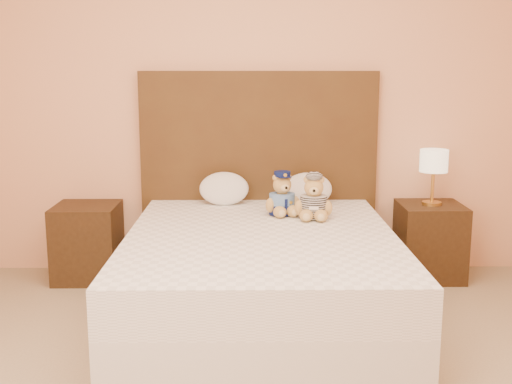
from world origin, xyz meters
TOP-DOWN VIEW (x-y plane):
  - room_walls at (0.00, 0.46)m, footprint 4.04×4.52m
  - bed at (0.00, 1.20)m, footprint 1.60×2.00m
  - headboard at (0.00, 2.21)m, footprint 1.75×0.08m
  - nightstand_left at (-1.25, 2.00)m, footprint 0.45×0.45m
  - nightstand_right at (1.25, 2.00)m, footprint 0.45×0.45m
  - lamp at (1.25, 2.00)m, footprint 0.20×0.20m
  - teddy_police at (0.15, 1.68)m, footprint 0.31×0.31m
  - teddy_prisoner at (0.35, 1.56)m, footprint 0.28×0.27m
  - pillow_left at (-0.25, 2.03)m, footprint 0.36×0.23m
  - pillow_right at (0.35, 2.03)m, footprint 0.35×0.23m

SIDE VIEW (x-z plane):
  - nightstand_left at x=-1.25m, z-range 0.00..0.55m
  - nightstand_right at x=1.25m, z-range 0.00..0.55m
  - bed at x=0.00m, z-range 0.00..0.55m
  - pillow_right at x=0.35m, z-range 0.55..0.80m
  - pillow_left at x=-0.25m, z-range 0.55..0.80m
  - teddy_prisoner at x=0.35m, z-range 0.55..0.84m
  - teddy_police at x=0.15m, z-range 0.55..0.84m
  - headboard at x=0.00m, z-range 0.00..1.50m
  - lamp at x=1.25m, z-range 0.65..1.05m
  - room_walls at x=0.00m, z-range 0.45..3.17m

